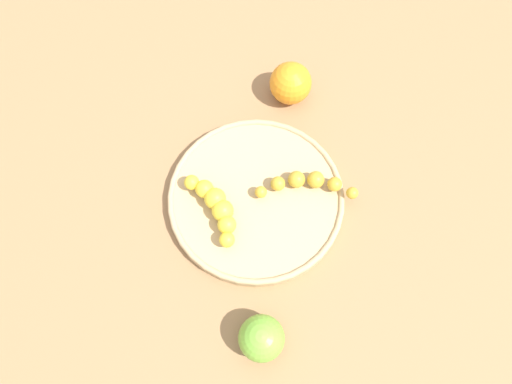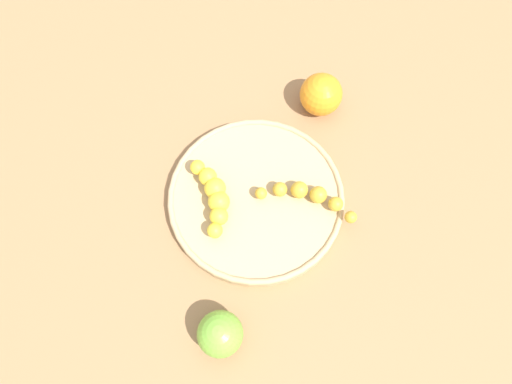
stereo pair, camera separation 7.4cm
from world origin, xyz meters
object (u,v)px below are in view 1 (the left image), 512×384
Objects in this scene: fruit_bowl at (256,198)px; apple_green at (261,338)px; banana_spotted at (306,183)px; banana_yellow at (216,206)px; orange_fruit at (291,83)px.

fruit_bowl is 4.33× the size of apple_green.
fruit_bowl is 0.09m from banana_spotted.
banana_yellow is at bearing -36.61° from apple_green.
apple_green reaches higher than banana_yellow.
banana_yellow is at bearing 54.48° from fruit_bowl.
banana_yellow is at bearing 95.54° from orange_fruit.
apple_green is 0.89× the size of orange_fruit.
banana_spotted is 0.19m from orange_fruit.
orange_fruit reaches higher than banana_spotted.
orange_fruit is (0.12, -0.15, 0.00)m from banana_spotted.
banana_spotted is 1.12× the size of banana_yellow.
banana_spotted is at bearing -15.91° from banana_yellow.
fruit_bowl is at bearing -11.09° from banana_yellow.
banana_spotted is 1.90× the size of orange_fruit.
apple_green is at bearing 163.61° from banana_spotted.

